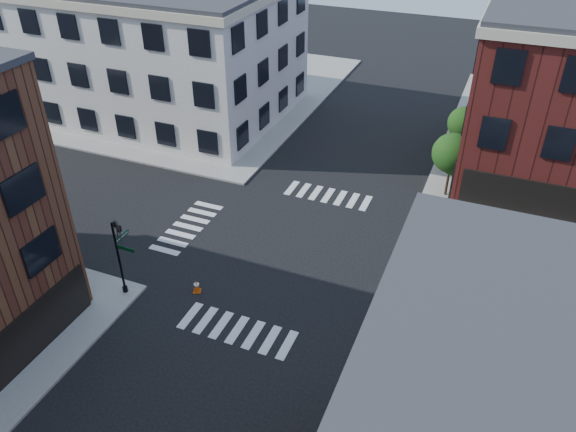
# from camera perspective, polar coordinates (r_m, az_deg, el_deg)

# --- Properties ---
(ground) EXTENTS (120.00, 120.00, 0.00)m
(ground) POSITION_cam_1_polar(r_m,az_deg,el_deg) (33.45, 0.20, -3.66)
(ground) COLOR black
(ground) RESTS_ON ground
(sidewalk_nw) EXTENTS (30.00, 30.00, 0.15)m
(sidewalk_nw) POSITION_cam_1_polar(r_m,az_deg,el_deg) (58.82, -11.41, 12.74)
(sidewalk_nw) COLOR gray
(sidewalk_nw) RESTS_ON ground
(building_nw) EXTENTS (22.00, 16.00, 11.00)m
(building_nw) POSITION_cam_1_polar(r_m,az_deg,el_deg) (52.14, -13.16, 16.20)
(building_nw) COLOR beige
(building_nw) RESTS_ON ground
(tree_near) EXTENTS (2.69, 2.69, 4.49)m
(tree_near) POSITION_cam_1_polar(r_m,az_deg,el_deg) (38.75, 16.42, 5.93)
(tree_near) COLOR black
(tree_near) RESTS_ON ground
(tree_far) EXTENTS (2.43, 2.43, 4.07)m
(tree_far) POSITION_cam_1_polar(r_m,az_deg,el_deg) (44.32, 17.50, 8.84)
(tree_far) COLOR black
(tree_far) RESTS_ON ground
(signal_pole) EXTENTS (1.29, 1.24, 4.60)m
(signal_pole) POSITION_cam_1_polar(r_m,az_deg,el_deg) (30.10, -16.70, -3.31)
(signal_pole) COLOR black
(signal_pole) RESTS_ON ground
(box_truck) EXTENTS (7.39, 2.70, 3.29)m
(box_truck) POSITION_cam_1_polar(r_m,az_deg,el_deg) (27.59, 22.32, -11.72)
(box_truck) COLOR silver
(box_truck) RESTS_ON ground
(traffic_cone) EXTENTS (0.54, 0.54, 0.75)m
(traffic_cone) POSITION_cam_1_polar(r_m,az_deg,el_deg) (30.85, -9.26, -7.05)
(traffic_cone) COLOR #D34B09
(traffic_cone) RESTS_ON ground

